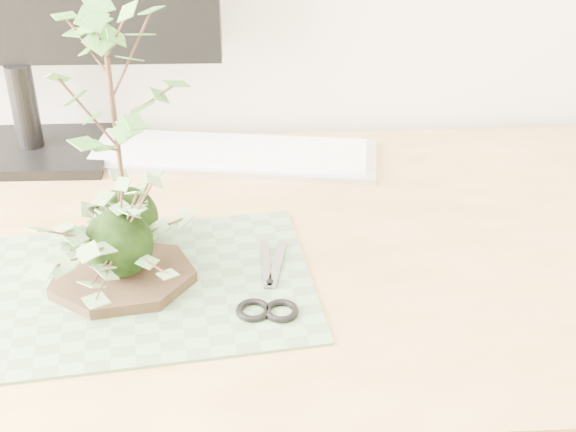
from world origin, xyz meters
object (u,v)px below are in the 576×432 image
object	(u,v)px
ivy_kokedama	(115,216)
maple_kokedama	(109,73)
desk	(216,298)
keyboard	(230,154)

from	to	relation	value
ivy_kokedama	maple_kokedama	bearing A→B (deg)	91.78
desk	maple_kokedama	world-z (taller)	maple_kokedama
maple_kokedama	keyboard	world-z (taller)	maple_kokedama
desk	keyboard	world-z (taller)	keyboard
desk	keyboard	size ratio (longest dim) A/B	3.28
maple_kokedama	keyboard	xyz separation A→B (m)	(0.13, 0.25, -0.24)
desk	maple_kokedama	distance (m)	0.35
desk	ivy_kokedama	bearing A→B (deg)	-143.35
desk	maple_kokedama	xyz separation A→B (m)	(-0.11, 0.01, 0.33)
ivy_kokedama	keyboard	bearing A→B (deg)	68.85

